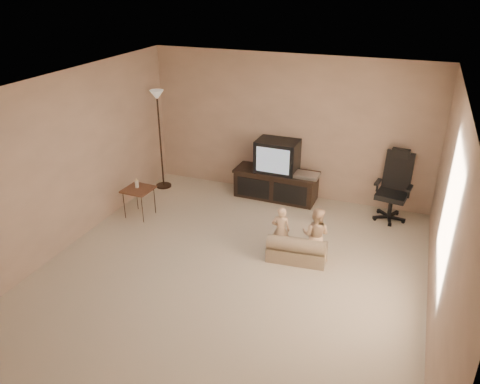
# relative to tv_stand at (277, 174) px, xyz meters

# --- Properties ---
(floor) EXTENTS (5.50, 5.50, 0.00)m
(floor) POSITION_rel_tv_stand_xyz_m (0.11, -2.49, -0.45)
(floor) COLOR beige
(floor) RESTS_ON ground
(room_shell) EXTENTS (5.50, 5.50, 5.50)m
(room_shell) POSITION_rel_tv_stand_xyz_m (0.11, -2.49, 1.07)
(room_shell) COLOR white
(room_shell) RESTS_ON floor
(tv_stand) EXTENTS (1.51, 0.59, 1.07)m
(tv_stand) POSITION_rel_tv_stand_xyz_m (0.00, 0.00, 0.00)
(tv_stand) COLOR black
(tv_stand) RESTS_ON floor
(office_chair) EXTENTS (0.61, 0.64, 1.16)m
(office_chair) POSITION_rel_tv_stand_xyz_m (1.99, -0.07, -0.03)
(office_chair) COLOR black
(office_chair) RESTS_ON floor
(side_table) EXTENTS (0.47, 0.47, 0.67)m
(side_table) POSITION_rel_tv_stand_xyz_m (-1.91, -1.48, 0.03)
(side_table) COLOR brown
(side_table) RESTS_ON floor
(floor_lamp) EXTENTS (0.29, 0.29, 1.83)m
(floor_lamp) POSITION_rel_tv_stand_xyz_m (-2.13, -0.31, 0.89)
(floor_lamp) COLOR black
(floor_lamp) RESTS_ON floor
(child_sofa) EXTENTS (0.86, 0.54, 0.40)m
(child_sofa) POSITION_rel_tv_stand_xyz_m (0.86, -1.84, -0.28)
(child_sofa) COLOR tan
(child_sofa) RESTS_ON floor
(toddler_left) EXTENTS (0.30, 0.25, 0.73)m
(toddler_left) POSITION_rel_tv_stand_xyz_m (0.59, -1.73, -0.08)
(toddler_left) COLOR #DEB48B
(toddler_left) RESTS_ON floor
(toddler_right) EXTENTS (0.41, 0.24, 0.81)m
(toddler_right) POSITION_rel_tv_stand_xyz_m (1.09, -1.75, -0.04)
(toddler_right) COLOR #DEB48B
(toddler_right) RESTS_ON floor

